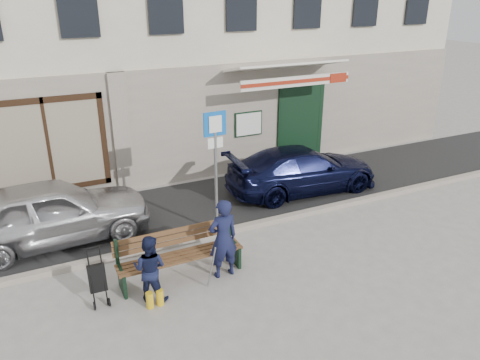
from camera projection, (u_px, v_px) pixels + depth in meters
ground at (255, 267)px, 9.27m from camera, size 80.00×80.00×0.00m
asphalt_lane at (199, 206)px, 11.85m from camera, size 60.00×3.20×0.01m
curb at (224, 232)px, 10.50m from camera, size 60.00×0.18×0.12m
car_silver at (51, 212)px, 9.97m from camera, size 4.17×1.80×1.40m
car_navy at (302, 170)px, 12.59m from camera, size 4.27×1.93×1.21m
parking_sign at (215, 153)px, 9.93m from camera, size 0.52×0.08×2.78m
bench at (178, 256)px, 8.78m from camera, size 2.40×1.17×0.98m
man at (223, 239)px, 8.72m from camera, size 0.59×0.40×1.58m
woman at (150, 268)px, 8.09m from camera, size 0.77×0.74×1.25m
stroller at (97, 279)px, 8.08m from camera, size 0.31×0.43×1.03m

